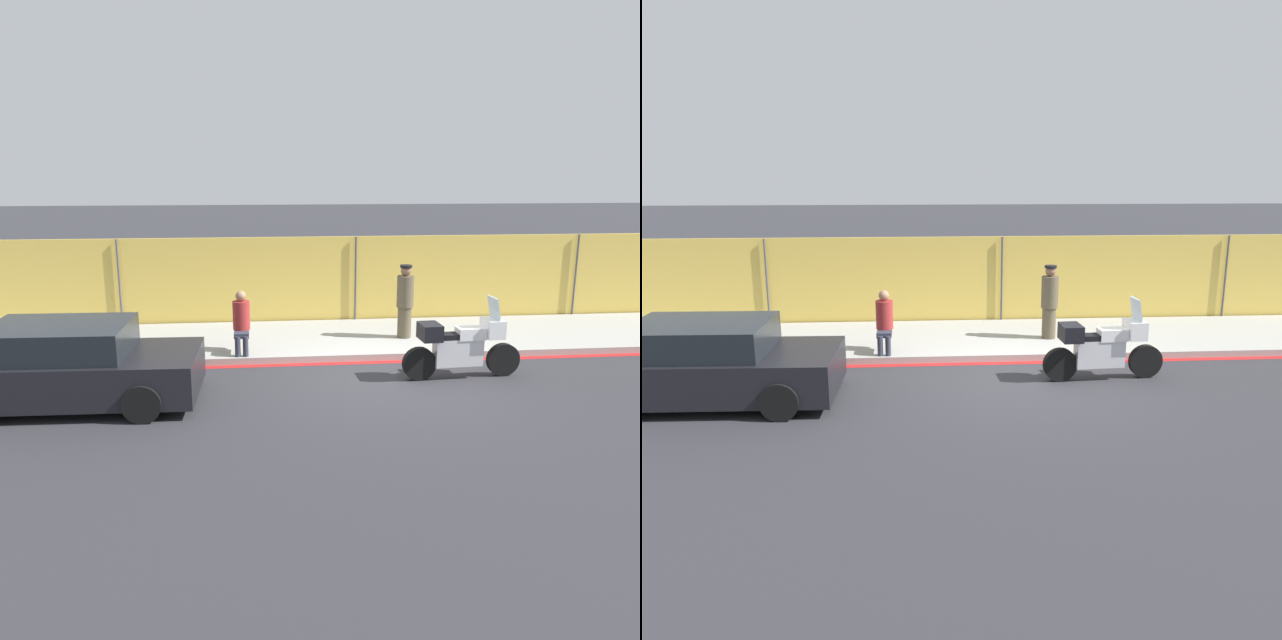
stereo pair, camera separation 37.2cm
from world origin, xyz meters
TOP-DOWN VIEW (x-y plane):
  - ground_plane at (0.00, 0.00)m, footprint 120.00×120.00m
  - sidewalk at (0.00, 2.72)m, footprint 42.25×3.08m
  - curb_paint_stripe at (0.00, 1.09)m, footprint 42.25×0.18m
  - storefront_fence at (0.00, 4.35)m, footprint 40.14×0.17m
  - motorcycle at (1.32, -0.00)m, footprint 2.27×0.58m
  - officer_standing at (0.82, 2.44)m, footprint 0.37×0.37m
  - person_seated_on_curb at (-2.75, 1.65)m, footprint 0.35×0.64m
  - parked_car_right_down_street at (-5.48, -0.65)m, footprint 4.09×2.08m

SIDE VIEW (x-z plane):
  - ground_plane at x=0.00m, z-range 0.00..0.00m
  - curb_paint_stripe at x=0.00m, z-range 0.00..0.01m
  - sidewalk at x=0.00m, z-range 0.00..0.14m
  - motorcycle at x=1.32m, z-range -0.14..1.38m
  - parked_car_right_down_street at x=-5.48m, z-range -0.03..1.33m
  - person_seated_on_curb at x=-2.75m, z-range 0.21..1.47m
  - officer_standing at x=0.82m, z-range 0.16..1.78m
  - storefront_fence at x=0.00m, z-range 0.00..2.21m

